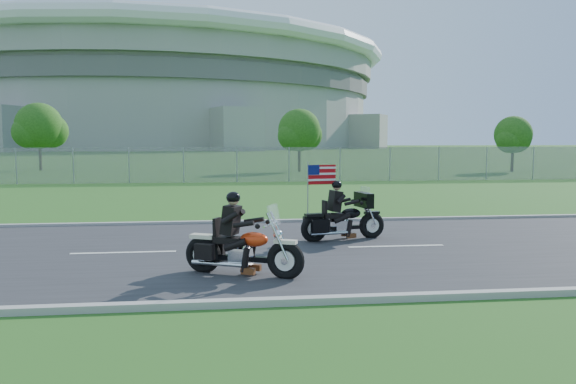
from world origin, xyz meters
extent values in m
plane|color=#26591C|center=(0.00, 0.00, 0.00)|extent=(420.00, 420.00, 0.00)
cube|color=#28282B|center=(0.00, 0.00, 0.02)|extent=(120.00, 8.00, 0.04)
cube|color=#9E9B93|center=(0.00, 4.05, 0.05)|extent=(120.00, 0.18, 0.12)
cube|color=#9E9B93|center=(0.00, -4.05, 0.05)|extent=(120.00, 0.18, 0.12)
cube|color=gray|center=(-5.00, 20.00, 1.00)|extent=(60.00, 0.03, 2.00)
cylinder|color=#A3A099|center=(-20.00, 170.00, 10.00)|extent=(130.00, 130.00, 20.00)
cylinder|color=#605E5B|center=(-20.00, 170.00, 17.00)|extent=(132.00, 132.00, 4.00)
cylinder|color=#A3A099|center=(-20.00, 170.00, 23.00)|extent=(134.00, 134.00, 6.00)
torus|color=white|center=(-20.00, 170.00, 27.00)|extent=(140.40, 140.40, 4.40)
cylinder|color=#382316|center=(6.00, 30.00, 1.26)|extent=(0.22, 0.22, 2.52)
sphere|color=#1F4913|center=(6.00, 30.00, 3.15)|extent=(3.20, 3.20, 3.20)
sphere|color=#1F4913|center=(6.64, 30.48, 2.79)|extent=(2.40, 2.40, 2.40)
sphere|color=#1F4913|center=(5.44, 29.60, 2.70)|extent=(2.24, 2.24, 2.24)
cylinder|color=#382316|center=(-14.00, 34.00, 1.40)|extent=(0.22, 0.22, 2.80)
sphere|color=#1F4913|center=(-14.00, 34.00, 3.50)|extent=(3.60, 3.60, 3.60)
sphere|color=#1F4913|center=(-13.28, 34.54, 3.10)|extent=(2.70, 2.70, 2.70)
sphere|color=#1F4913|center=(-14.63, 33.55, 3.00)|extent=(2.52, 2.52, 2.52)
cylinder|color=#382316|center=(22.00, 28.00, 1.12)|extent=(0.22, 0.22, 2.24)
sphere|color=#1F4913|center=(22.00, 28.00, 2.80)|extent=(2.80, 2.80, 2.80)
sphere|color=#1F4913|center=(22.56, 28.42, 2.48)|extent=(2.10, 2.10, 2.10)
sphere|color=#1F4913|center=(21.51, 27.65, 2.40)|extent=(1.96, 1.96, 1.96)
torus|color=black|center=(1.18, -2.60, 0.36)|extent=(0.70, 0.44, 0.69)
torus|color=black|center=(-0.26, -1.93, 0.36)|extent=(0.70, 0.44, 0.69)
ellipsoid|color=red|center=(0.65, -2.35, 0.69)|extent=(0.60, 0.49, 0.26)
cube|color=black|center=(0.21, -2.15, 0.66)|extent=(0.58, 0.47, 0.11)
cube|color=black|center=(0.25, -2.17, 1.02)|extent=(0.36, 0.43, 0.51)
sphere|color=black|center=(0.29, -2.19, 1.42)|extent=(0.33, 0.33, 0.25)
cube|color=silver|center=(0.99, -2.51, 1.14)|extent=(0.21, 0.40, 0.37)
torus|color=black|center=(3.74, 1.16, 0.34)|extent=(0.68, 0.30, 0.66)
torus|color=black|center=(2.26, 0.84, 0.34)|extent=(0.68, 0.30, 0.66)
ellipsoid|color=black|center=(3.19, 1.04, 0.67)|extent=(0.55, 0.39, 0.25)
cube|color=black|center=(2.74, 0.94, 0.63)|extent=(0.54, 0.37, 0.11)
cube|color=black|center=(2.78, 0.95, 0.98)|extent=(0.29, 0.40, 0.49)
sphere|color=black|center=(2.82, 0.96, 1.37)|extent=(0.29, 0.29, 0.24)
cube|color=black|center=(3.53, 1.11, 0.98)|extent=(0.34, 0.74, 0.36)
cube|color=#B70C11|center=(2.48, 1.07, 1.61)|extent=(0.70, 0.17, 0.47)
camera|label=1|loc=(0.08, -12.11, 2.45)|focal=35.00mm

